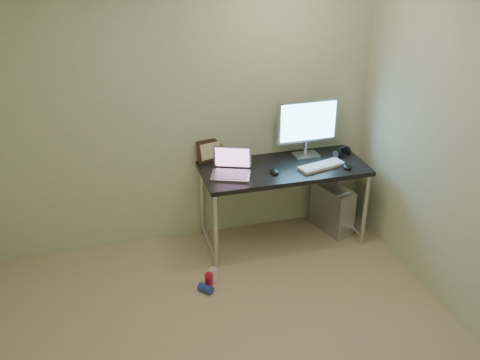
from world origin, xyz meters
name	(u,v)px	position (x,y,z in m)	size (l,w,h in m)	color
wall_back	(179,110)	(0.00, 1.75, 1.25)	(3.50, 0.02, 2.50)	beige
desk	(284,175)	(0.85, 1.43, 0.66)	(1.46, 0.64, 0.75)	black
tower_computer	(332,208)	(1.38, 1.47, 0.23)	(0.30, 0.47, 0.48)	silver
cable_a	(319,182)	(1.33, 1.70, 0.40)	(0.01, 0.01, 0.70)	black
cable_b	(328,184)	(1.42, 1.68, 0.38)	(0.01, 0.01, 0.72)	black
can_red	(209,280)	(0.04, 0.91, 0.06)	(0.07, 0.07, 0.12)	red
can_white	(213,275)	(0.08, 0.96, 0.06)	(0.07, 0.07, 0.13)	white
can_blue	(206,289)	(0.00, 0.84, 0.03)	(0.07, 0.07, 0.12)	#2437A2
laptop	(231,168)	(0.37, 1.41, 0.80)	(0.40, 0.37, 0.23)	#BBBCC3
monitor	(308,124)	(1.13, 1.60, 1.06)	(0.57, 0.17, 0.54)	#BBBCC3
keyboard	(321,166)	(1.16, 1.33, 0.76)	(0.42, 0.14, 0.03)	silver
mouse_right	(347,165)	(1.38, 1.26, 0.77)	(0.08, 0.12, 0.04)	black
mouse_left	(274,171)	(0.73, 1.33, 0.77)	(0.08, 0.12, 0.04)	black
headphones	(342,152)	(1.45, 1.53, 0.78)	(0.18, 0.10, 0.10)	black
picture_frame	(210,150)	(0.26, 1.72, 0.85)	(0.26, 0.03, 0.21)	black
webcam	(233,150)	(0.46, 1.71, 0.84)	(0.04, 0.03, 0.12)	silver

